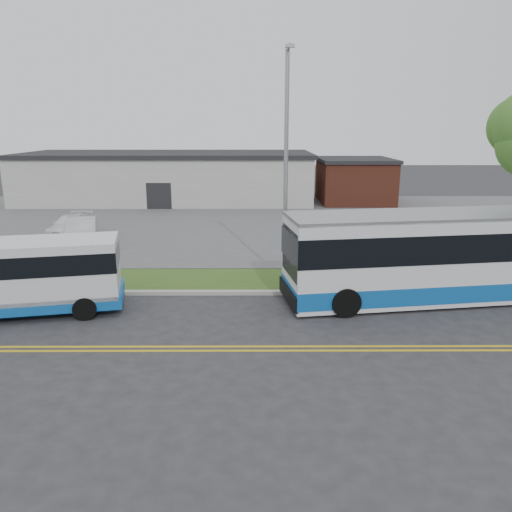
{
  "coord_description": "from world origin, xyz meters",
  "views": [
    {
      "loc": [
        1.69,
        -18.07,
        6.62
      ],
      "look_at": [
        1.76,
        1.13,
        1.6
      ],
      "focal_mm": 35.0,
      "sensor_mm": 36.0,
      "label": 1
    }
  ],
  "objects_px": {
    "transit_bus": "(444,256)",
    "parked_car_b": "(70,225)",
    "streetlight_near": "(286,161)",
    "shuttle_bus": "(37,275)",
    "parked_car_a": "(82,231)"
  },
  "relations": [
    {
      "from": "transit_bus",
      "to": "parked_car_b",
      "type": "relative_size",
      "value": 3.03
    },
    {
      "from": "streetlight_near",
      "to": "parked_car_b",
      "type": "relative_size",
      "value": 2.28
    },
    {
      "from": "shuttle_bus",
      "to": "parked_car_a",
      "type": "relative_size",
      "value": 1.59
    },
    {
      "from": "transit_bus",
      "to": "parked_car_a",
      "type": "xyz_separation_m",
      "value": [
        -17.07,
        8.86,
        -0.87
      ]
    },
    {
      "from": "parked_car_a",
      "to": "streetlight_near",
      "type": "bearing_deg",
      "value": -46.67
    },
    {
      "from": "transit_bus",
      "to": "parked_car_b",
      "type": "bearing_deg",
      "value": 139.93
    },
    {
      "from": "streetlight_near",
      "to": "transit_bus",
      "type": "xyz_separation_m",
      "value": [
        6.03,
        -2.13,
        -3.5
      ]
    },
    {
      "from": "parked_car_a",
      "to": "parked_car_b",
      "type": "bearing_deg",
      "value": 106.13
    },
    {
      "from": "parked_car_b",
      "to": "shuttle_bus",
      "type": "bearing_deg",
      "value": -70.91
    },
    {
      "from": "streetlight_near",
      "to": "shuttle_bus",
      "type": "xyz_separation_m",
      "value": [
        -9.12,
        -3.63,
        -3.79
      ]
    },
    {
      "from": "shuttle_bus",
      "to": "transit_bus",
      "type": "height_order",
      "value": "transit_bus"
    },
    {
      "from": "shuttle_bus",
      "to": "parked_car_a",
      "type": "height_order",
      "value": "shuttle_bus"
    },
    {
      "from": "transit_bus",
      "to": "parked_car_b",
      "type": "distance_m",
      "value": 21.99
    },
    {
      "from": "streetlight_near",
      "to": "shuttle_bus",
      "type": "relative_size",
      "value": 1.3
    },
    {
      "from": "shuttle_bus",
      "to": "parked_car_a",
      "type": "bearing_deg",
      "value": 88.7
    }
  ]
}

